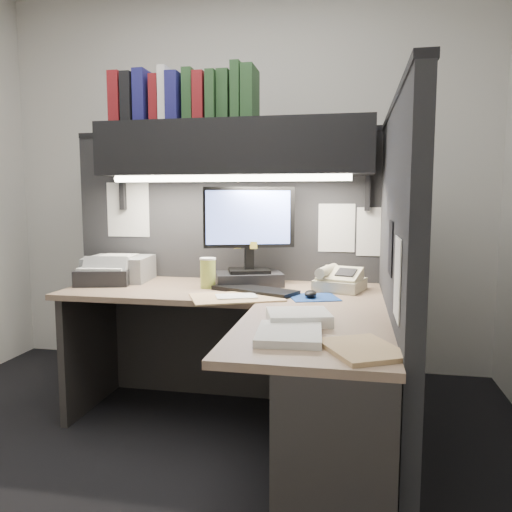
% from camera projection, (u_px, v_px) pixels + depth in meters
% --- Properties ---
extents(floor, '(3.50, 3.50, 0.00)m').
position_uv_depth(floor, '(171.00, 466.00, 2.28)').
color(floor, black).
rests_on(floor, ground).
extents(wall_back, '(3.50, 0.04, 2.70)m').
position_uv_depth(wall_back, '(242.00, 180.00, 3.59)').
color(wall_back, silver).
rests_on(wall_back, floor).
extents(partition_back, '(1.90, 0.06, 1.60)m').
position_uv_depth(partition_back, '(227.00, 267.00, 3.09)').
color(partition_back, black).
rests_on(partition_back, floor).
extents(partition_right, '(0.06, 1.50, 1.60)m').
position_uv_depth(partition_right, '(395.00, 295.00, 2.18)').
color(partition_right, black).
rests_on(partition_right, floor).
extents(desk, '(1.70, 1.53, 0.73)m').
position_uv_depth(desk, '(263.00, 380.00, 2.15)').
color(desk, '#8D745A').
rests_on(desk, floor).
extents(overhead_shelf, '(1.55, 0.34, 0.30)m').
position_uv_depth(overhead_shelf, '(234.00, 149.00, 2.82)').
color(overhead_shelf, black).
rests_on(overhead_shelf, partition_back).
extents(task_light_tube, '(1.32, 0.04, 0.04)m').
position_uv_depth(task_light_tube, '(228.00, 178.00, 2.70)').
color(task_light_tube, white).
rests_on(task_light_tube, overhead_shelf).
extents(monitor, '(0.50, 0.33, 0.55)m').
position_uv_depth(monitor, '(249.00, 247.00, 2.81)').
color(monitor, black).
rests_on(monitor, desk).
extents(keyboard, '(0.49, 0.33, 0.02)m').
position_uv_depth(keyboard, '(255.00, 290.00, 2.62)').
color(keyboard, black).
rests_on(keyboard, desk).
extents(mousepad, '(0.28, 0.27, 0.00)m').
position_uv_depth(mousepad, '(314.00, 297.00, 2.48)').
color(mousepad, navy).
rests_on(mousepad, desk).
extents(mouse, '(0.07, 0.10, 0.04)m').
position_uv_depth(mouse, '(311.00, 294.00, 2.46)').
color(mouse, black).
rests_on(mouse, mousepad).
extents(telephone, '(0.30, 0.30, 0.10)m').
position_uv_depth(telephone, '(340.00, 281.00, 2.68)').
color(telephone, beige).
rests_on(telephone, desk).
extents(coffee_cup, '(0.09, 0.09, 0.16)m').
position_uv_depth(coffee_cup, '(208.00, 274.00, 2.74)').
color(coffee_cup, '#B9BD4B').
rests_on(coffee_cup, desk).
extents(printer, '(0.39, 0.34, 0.14)m').
position_uv_depth(printer, '(120.00, 268.00, 2.99)').
color(printer, gray).
rests_on(printer, desk).
extents(notebook_stack, '(0.35, 0.31, 0.09)m').
position_uv_depth(notebook_stack, '(105.00, 276.00, 2.87)').
color(notebook_stack, black).
rests_on(notebook_stack, desk).
extents(open_folder, '(0.52, 0.44, 0.01)m').
position_uv_depth(open_folder, '(236.00, 297.00, 2.47)').
color(open_folder, tan).
rests_on(open_folder, desk).
extents(paper_stack_a, '(0.28, 0.26, 0.05)m').
position_uv_depth(paper_stack_a, '(298.00, 317.00, 1.97)').
color(paper_stack_a, white).
rests_on(paper_stack_a, desk).
extents(paper_stack_b, '(0.25, 0.30, 0.03)m').
position_uv_depth(paper_stack_b, '(289.00, 334.00, 1.76)').
color(paper_stack_b, white).
rests_on(paper_stack_b, desk).
extents(manila_stack, '(0.32, 0.34, 0.02)m').
position_uv_depth(manila_stack, '(362.00, 349.00, 1.61)').
color(manila_stack, tan).
rests_on(manila_stack, desk).
extents(binder_row, '(0.83, 0.25, 0.31)m').
position_uv_depth(binder_row, '(185.00, 98.00, 2.84)').
color(binder_row, maroon).
rests_on(binder_row, overhead_shelf).
extents(pinned_papers, '(1.76, 1.31, 0.51)m').
position_uv_depth(pinned_papers, '(281.00, 230.00, 2.63)').
color(pinned_papers, white).
rests_on(pinned_papers, partition_back).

